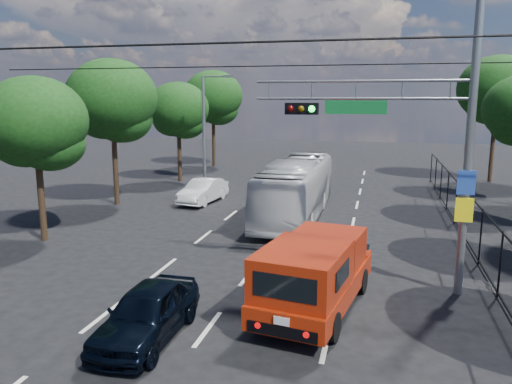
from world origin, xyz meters
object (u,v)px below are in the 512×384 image
(red_pickup, at_px, (315,272))
(white_bus, at_px, (296,189))
(signal_mast, at_px, (426,117))
(navy_hatchback, at_px, (147,313))
(white_van, at_px, (203,191))

(red_pickup, relative_size, white_bus, 0.57)
(signal_mast, distance_m, navy_hatchback, 9.32)
(red_pickup, relative_size, white_van, 1.46)
(signal_mast, relative_size, white_bus, 0.94)
(white_bus, bearing_deg, navy_hatchback, -96.04)
(red_pickup, bearing_deg, white_bus, 102.11)
(signal_mast, xyz_separation_m, navy_hatchback, (-6.54, -4.81, -4.58))
(signal_mast, height_order, navy_hatchback, signal_mast)
(signal_mast, relative_size, white_van, 2.39)
(signal_mast, distance_m, white_van, 15.73)
(navy_hatchback, relative_size, white_bus, 0.38)
(signal_mast, height_order, white_van, signal_mast)
(signal_mast, xyz_separation_m, red_pickup, (-2.80, -2.20, -4.13))
(signal_mast, height_order, white_bus, signal_mast)
(white_bus, bearing_deg, white_van, 158.90)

